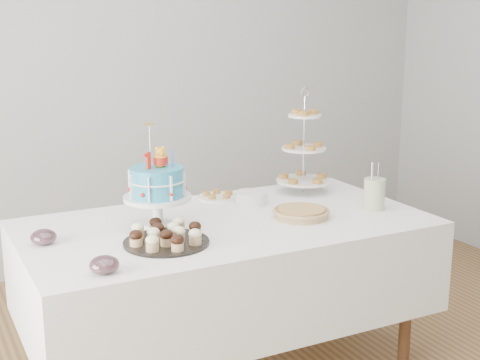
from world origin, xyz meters
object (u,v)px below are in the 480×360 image
table (226,266)px  birthday_cake (157,199)px  tiered_stand (304,149)px  utensil_pitcher (374,193)px  jam_bowl_a (104,265)px  plate_stack (251,198)px  jam_bowl_b (44,237)px  pie (301,212)px  cupcake_tray (166,235)px  pastry_plate (218,196)px

table → birthday_cake: birthday_cake is taller
tiered_stand → utensil_pitcher: bearing=-73.5°
jam_bowl_a → utensil_pitcher: size_ratio=0.48×
plate_stack → jam_bowl_b: size_ratio=1.52×
table → plate_stack: (0.25, 0.21, 0.26)m
pie → birthday_cake: bearing=165.2°
table → plate_stack: plate_stack is taller
jam_bowl_a → utensil_pitcher: utensil_pitcher is taller
cupcake_tray → pastry_plate: (0.52, 0.58, -0.03)m
table → birthday_cake: size_ratio=3.99×
cupcake_tray → birthday_cake: bearing=77.6°
birthday_cake → pie: (0.67, -0.18, -0.11)m
jam_bowl_b → utensil_pitcher: bearing=-7.4°
jam_bowl_a → table: bearing=29.0°
birthday_cake → pie: 0.70m
jam_bowl_a → jam_bowl_b: jam_bowl_a is taller
tiered_stand → plate_stack: (-0.38, -0.09, -0.21)m
utensil_pitcher → table: bearing=162.6°
tiered_stand → jam_bowl_b: bearing=-170.3°
pie → table: bearing=163.3°
tiered_stand → jam_bowl_a: (-1.33, -0.69, -0.21)m
birthday_cake → pie: size_ratio=1.73×
birthday_cake → plate_stack: bearing=4.8°
tiered_stand → plate_stack: 0.44m
pastry_plate → birthday_cake: bearing=-144.6°
birthday_cake → tiered_stand: bearing=4.7°
tiered_stand → utensil_pitcher: 0.50m
table → pastry_plate: size_ratio=8.77×
birthday_cake → jam_bowl_a: 0.61m
birthday_cake → utensil_pitcher: size_ratio=2.00×
pastry_plate → utensil_pitcher: bearing=-41.9°
cupcake_tray → plate_stack: bearing=32.1°
pastry_plate → jam_bowl_b: (-0.99, -0.34, 0.02)m
jam_bowl_b → birthday_cake: bearing=1.5°
jam_bowl_a → cupcake_tray: bearing=32.6°
pastry_plate → jam_bowl_b: 1.05m
utensil_pitcher → pie: bearing=167.7°
table → jam_bowl_b: size_ratio=17.21×
birthday_cake → cupcake_tray: birthday_cake is taller
table → tiered_stand: (0.63, 0.31, 0.47)m
jam_bowl_a → birthday_cake: bearing=50.0°
table → jam_bowl_a: bearing=-151.0°
table → cupcake_tray: 0.49m
jam_bowl_a → pastry_plate: bearing=42.9°
jam_bowl_b → pie: bearing=-7.8°
birthday_cake → tiered_stand: (0.94, 0.24, 0.11)m
pastry_plate → jam_bowl_a: jam_bowl_a is taller
cupcake_tray → plate_stack: cupcake_tray is taller
pie → tiered_stand: 0.54m
tiered_stand → pastry_plate: (-0.48, 0.09, -0.23)m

